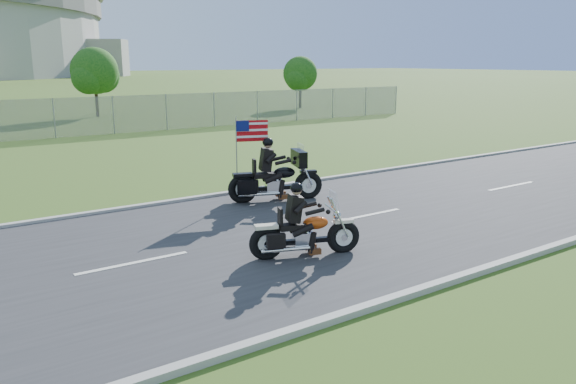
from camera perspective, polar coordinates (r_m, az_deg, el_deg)
ground at (r=12.00m, az=-6.37°, el=-5.49°), size 420.00×420.00×0.00m
road at (r=12.00m, az=-6.37°, el=-5.40°), size 120.00×8.00×0.04m
curb_north at (r=15.54m, az=-13.44°, el=-1.24°), size 120.00×0.18×0.12m
curb_south at (r=8.86m, az=6.39°, el=-12.13°), size 120.00×0.18×0.12m
tree_fence_near at (r=41.69m, az=-19.01°, el=11.33°), size 3.52×3.28×4.75m
tree_fence_far at (r=46.90m, az=1.27°, el=11.75°), size 3.08×2.87×4.20m
motorcycle_lead at (r=11.13m, az=1.60°, el=-4.25°), size 2.22×1.05×1.54m
motorcycle_follow at (r=15.50m, az=-1.27°, el=1.23°), size 2.60×1.31×2.25m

